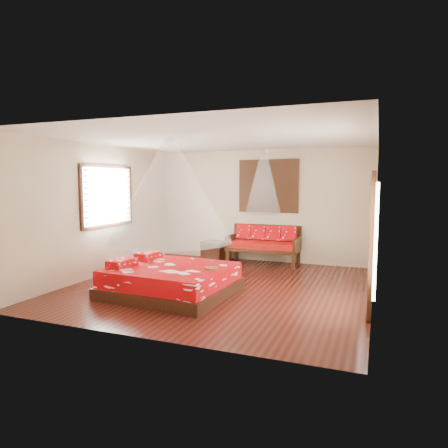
# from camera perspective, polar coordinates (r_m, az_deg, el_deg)

# --- Properties ---
(room) EXTENTS (5.54, 5.54, 2.84)m
(room) POSITION_cam_1_polar(r_m,az_deg,el_deg) (7.55, -0.57, 1.45)
(room) COLOR black
(room) RESTS_ON ground
(bed) EXTENTS (2.20, 2.02, 0.64)m
(bed) POSITION_cam_1_polar(r_m,az_deg,el_deg) (7.30, -7.65, -7.92)
(bed) COLOR black
(bed) RESTS_ON floor
(daybed) EXTENTS (1.73, 0.77, 0.94)m
(daybed) POSITION_cam_1_polar(r_m,az_deg,el_deg) (9.83, 5.75, -2.69)
(daybed) COLOR black
(daybed) RESTS_ON floor
(storage_chest) EXTENTS (0.82, 0.71, 0.48)m
(storage_chest) POSITION_cam_1_polar(r_m,az_deg,el_deg) (10.36, -1.19, -3.76)
(storage_chest) COLOR black
(storage_chest) RESTS_ON floor
(shutter_panel) EXTENTS (1.52, 0.06, 1.32)m
(shutter_panel) POSITION_cam_1_polar(r_m,az_deg,el_deg) (10.04, 6.35, 5.40)
(shutter_panel) COLOR black
(shutter_panel) RESTS_ON wall_back
(window_left) EXTENTS (0.10, 1.74, 1.34)m
(window_left) POSITION_cam_1_polar(r_m,az_deg,el_deg) (9.06, -16.25, 3.87)
(window_left) COLOR black
(window_left) RESTS_ON wall_left
(glazed_door) EXTENTS (0.08, 1.02, 2.16)m
(glazed_door) POSITION_cam_1_polar(r_m,az_deg,el_deg) (6.46, 20.33, -2.66)
(glazed_door) COLOR black
(glazed_door) RESTS_ON floor
(wine_tray) EXTENTS (0.25, 0.25, 0.20)m
(wine_tray) POSITION_cam_1_polar(r_m,az_deg,el_deg) (6.95, -1.85, -6.01)
(wine_tray) COLOR brown
(wine_tray) RESTS_ON bed
(mosquito_net_main) EXTENTS (2.18, 2.18, 1.80)m
(mosquito_net_main) POSITION_cam_1_polar(r_m,az_deg,el_deg) (7.07, -7.70, 4.73)
(mosquito_net_main) COLOR white
(mosquito_net_main) RESTS_ON ceiling
(mosquito_net_daybed) EXTENTS (0.86, 0.86, 1.50)m
(mosquito_net_daybed) POSITION_cam_1_polar(r_m,az_deg,el_deg) (9.59, 5.64, 5.97)
(mosquito_net_daybed) COLOR white
(mosquito_net_daybed) RESTS_ON ceiling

